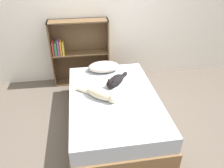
{
  "coord_description": "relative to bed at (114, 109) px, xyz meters",
  "views": [
    {
      "loc": [
        -0.4,
        -2.37,
        2.13
      ],
      "look_at": [
        0.0,
        0.14,
        0.55
      ],
      "focal_mm": 35.0,
      "sensor_mm": 36.0,
      "label": 1
    }
  ],
  "objects": [
    {
      "name": "ground_plane",
      "position": [
        0.0,
        0.0,
        -0.22
      ],
      "size": [
        8.0,
        8.0,
        0.0
      ],
      "primitive_type": "plane",
      "color": "brown"
    },
    {
      "name": "wall_back",
      "position": [
        0.0,
        1.38,
        1.03
      ],
      "size": [
        8.0,
        0.06,
        2.5
      ],
      "color": "white",
      "rests_on": "ground_plane"
    },
    {
      "name": "bed",
      "position": [
        0.0,
        0.0,
        0.0
      ],
      "size": [
        1.21,
        1.84,
        0.45
      ],
      "color": "brown",
      "rests_on": "ground_plane"
    },
    {
      "name": "pillow",
      "position": [
        -0.04,
        0.73,
        0.3
      ],
      "size": [
        0.49,
        0.32,
        0.14
      ],
      "color": "beige",
      "rests_on": "bed"
    },
    {
      "name": "cat_light",
      "position": [
        -0.17,
        -0.04,
        0.29
      ],
      "size": [
        0.52,
        0.46,
        0.15
      ],
      "rotation": [
        0.0,
        0.0,
        5.59
      ],
      "color": "beige",
      "rests_on": "bed"
    },
    {
      "name": "cat_dark",
      "position": [
        0.07,
        0.28,
        0.29
      ],
      "size": [
        0.39,
        0.43,
        0.15
      ],
      "rotation": [
        0.0,
        0.0,
        4.01
      ],
      "color": "black",
      "rests_on": "bed"
    },
    {
      "name": "bookshelf",
      "position": [
        -0.43,
        1.25,
        0.37
      ],
      "size": [
        0.99,
        0.26,
        1.14
      ],
      "color": "brown",
      "rests_on": "ground_plane"
    }
  ]
}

